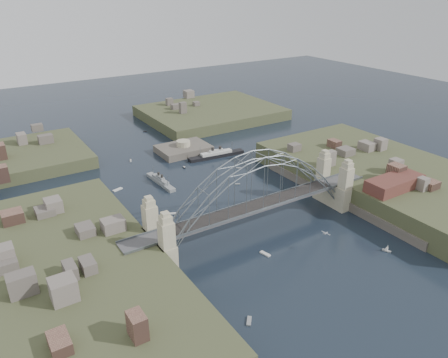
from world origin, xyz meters
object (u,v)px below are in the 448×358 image
at_px(wharf_shed, 394,183).
at_px(ocean_liner, 216,155).
at_px(naval_cruiser_near, 161,181).
at_px(bridge, 257,193).
at_px(fort_island, 184,153).
at_px(naval_cruiser_far, 88,156).

bearing_deg(wharf_shed, ocean_liner, 107.65).
bearing_deg(naval_cruiser_near, wharf_shed, -47.67).
xyz_separation_m(bridge, naval_cruiser_near, (-10.36, 45.69, -11.46)).
relative_size(wharf_shed, naval_cruiser_near, 1.08).
relative_size(bridge, fort_island, 3.82).
bearing_deg(naval_cruiser_far, naval_cruiser_near, -69.81).
bearing_deg(wharf_shed, bridge, 162.35).
relative_size(wharf_shed, naval_cruiser_far, 1.34).
distance_m(wharf_shed, ocean_liner, 75.48).
bearing_deg(bridge, fort_island, 80.27).
height_order(fort_island, wharf_shed, wharf_shed).
xyz_separation_m(bridge, naval_cruiser_far, (-25.46, 86.74, -11.54)).
height_order(bridge, fort_island, bridge).
xyz_separation_m(naval_cruiser_far, ocean_liner, (46.74, -29.33, 0.18)).
distance_m(fort_island, naval_cruiser_near, 33.05).
distance_m(wharf_shed, naval_cruiser_far, 122.71).
height_order(bridge, naval_cruiser_far, bridge).
bearing_deg(bridge, naval_cruiser_far, 106.36).
bearing_deg(wharf_shed, fort_island, 110.85).
distance_m(naval_cruiser_far, ocean_liner, 55.18).
xyz_separation_m(naval_cruiser_near, naval_cruiser_far, (-15.10, 41.05, -0.08)).
bearing_deg(ocean_liner, naval_cruiser_near, -159.67).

